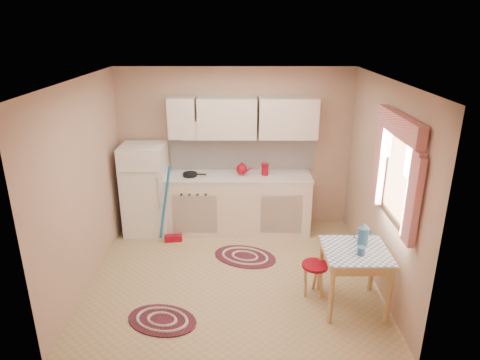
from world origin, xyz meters
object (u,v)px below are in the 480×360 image
object	(u,v)px
stool	(314,279)
fridge	(146,190)
base_cabinets	(237,204)
table	(353,279)

from	to	relation	value
stool	fridge	bearing A→B (deg)	144.14
fridge	stool	world-z (taller)	fridge
base_cabinets	stool	bearing A→B (deg)	-61.46
fridge	base_cabinets	distance (m)	1.42
base_cabinets	stool	distance (m)	2.00
base_cabinets	table	distance (m)	2.37
table	stool	bearing A→B (deg)	152.52
fridge	base_cabinets	size ratio (longest dim) A/B	0.62
base_cabinets	table	world-z (taller)	base_cabinets
base_cabinets	fridge	bearing A→B (deg)	-177.94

